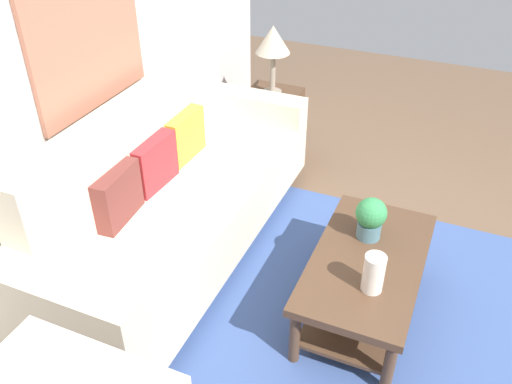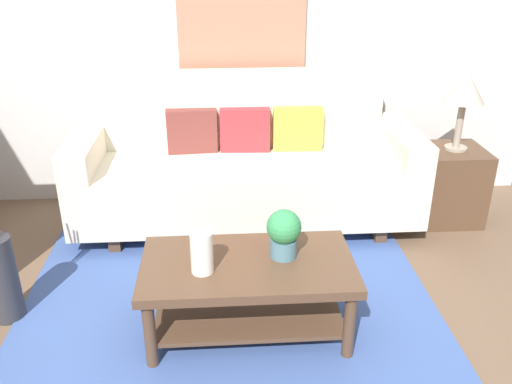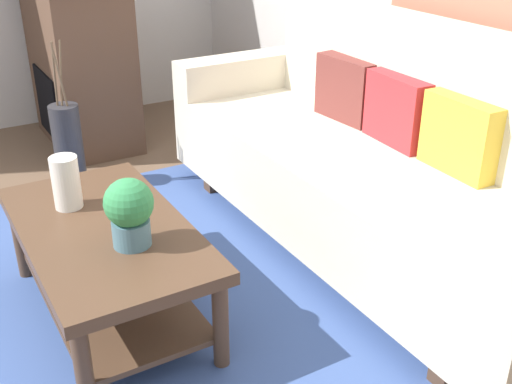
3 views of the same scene
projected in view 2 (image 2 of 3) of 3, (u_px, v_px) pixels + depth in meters
The scene contains 14 objects.
ground_plane at pixel (231, 368), 2.69m from camera, with size 8.99×8.99×0.00m, color brown.
wall_back at pixel (220, 27), 4.04m from camera, with size 4.99×0.10×2.70m, color silver.
area_rug at pixel (229, 306), 3.14m from camera, with size 2.39×2.20×0.01m, color #3D5693.
couch at pixel (246, 167), 3.95m from camera, with size 2.44×0.84×1.08m.
throw_pillow_maroon at pixel (192, 131), 3.94m from camera, with size 0.36×0.12×0.32m, color brown.
throw_pillow_crimson at pixel (245, 129), 3.96m from camera, with size 0.36×0.12×0.32m, color red.
throw_pillow_mustard at pixel (297, 128), 3.98m from camera, with size 0.36×0.12×0.32m, color gold.
coffee_table at pixel (248, 281), 2.83m from camera, with size 1.10×0.60×0.43m.
tabletop_vase at pixel (202, 252), 2.66m from camera, with size 0.11×0.11×0.22m, color white.
potted_plant_tabletop at pixel (284, 232), 2.78m from camera, with size 0.18×0.18×0.26m.
side_table at pixel (450, 184), 4.05m from camera, with size 0.44×0.44×0.56m, color #513826.
table_lamp at pixel (465, 90), 3.75m from camera, with size 0.28×0.28×0.57m.
floor_vase at pixel (2, 279), 2.96m from camera, with size 0.17×0.17×0.51m, color #2D2D33.
framed_painting at pixel (242, 15), 3.95m from camera, with size 0.95×0.03×0.84m, color #B77056.
Camera 2 is at (-0.02, -2.08, 1.92)m, focal length 38.04 mm.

